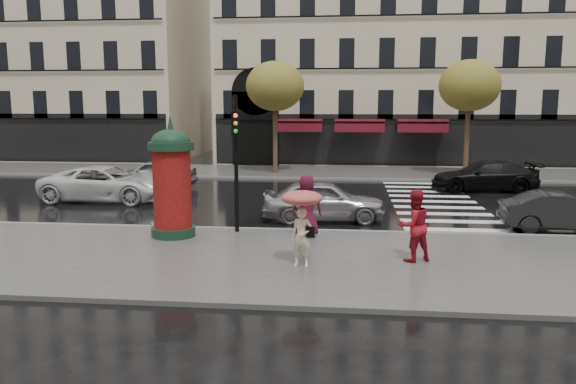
# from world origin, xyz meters

# --- Properties ---
(ground) EXTENTS (160.00, 160.00, 0.00)m
(ground) POSITION_xyz_m (0.00, 0.00, 0.00)
(ground) COLOR black
(ground) RESTS_ON ground
(near_sidewalk) EXTENTS (90.00, 7.00, 0.12)m
(near_sidewalk) POSITION_xyz_m (0.00, -0.50, 0.06)
(near_sidewalk) COLOR #474744
(near_sidewalk) RESTS_ON ground
(far_sidewalk) EXTENTS (90.00, 6.00, 0.12)m
(far_sidewalk) POSITION_xyz_m (0.00, 19.00, 0.06)
(far_sidewalk) COLOR #474744
(far_sidewalk) RESTS_ON ground
(near_kerb) EXTENTS (90.00, 0.25, 0.14)m
(near_kerb) POSITION_xyz_m (0.00, 3.00, 0.07)
(near_kerb) COLOR slate
(near_kerb) RESTS_ON ground
(far_kerb) EXTENTS (90.00, 0.25, 0.14)m
(far_kerb) POSITION_xyz_m (0.00, 16.00, 0.07)
(far_kerb) COLOR slate
(far_kerb) RESTS_ON ground
(zebra_crossing) EXTENTS (3.60, 11.75, 0.01)m
(zebra_crossing) POSITION_xyz_m (6.00, 9.60, 0.01)
(zebra_crossing) COLOR silver
(zebra_crossing) RESTS_ON ground
(bldg_far_corner) EXTENTS (26.00, 14.00, 22.90)m
(bldg_far_corner) POSITION_xyz_m (6.00, 30.00, 11.31)
(bldg_far_corner) COLOR #B7A88C
(bldg_far_corner) RESTS_ON ground
(bldg_far_left) EXTENTS (24.00, 14.00, 22.90)m
(bldg_far_left) POSITION_xyz_m (-22.00, 30.00, 11.31)
(bldg_far_left) COLOR #B7A88C
(bldg_far_left) RESTS_ON ground
(tree_far_left) EXTENTS (3.40, 3.40, 6.64)m
(tree_far_left) POSITION_xyz_m (-2.00, 18.00, 5.17)
(tree_far_left) COLOR #38281C
(tree_far_left) RESTS_ON ground
(tree_far_right) EXTENTS (3.40, 3.40, 6.64)m
(tree_far_right) POSITION_xyz_m (9.00, 18.00, 5.17)
(tree_far_right) COLOR #38281C
(tree_far_right) RESTS_ON ground
(woman_umbrella) EXTENTS (1.04, 1.04, 2.00)m
(woman_umbrella) POSITION_xyz_m (1.15, -1.12, 1.44)
(woman_umbrella) COLOR #F3E1C8
(woman_umbrella) RESTS_ON near_sidewalk
(woman_red) EXTENTS (1.14, 1.04, 1.89)m
(woman_red) POSITION_xyz_m (4.00, -0.36, 1.06)
(woman_red) COLOR maroon
(woman_red) RESTS_ON near_sidewalk
(man_burgundy) EXTENTS (1.05, 0.79, 1.94)m
(man_burgundy) POSITION_xyz_m (1.03, 2.06, 1.09)
(man_burgundy) COLOR #4C0F24
(man_burgundy) RESTS_ON near_sidewalk
(morris_column) EXTENTS (1.39, 1.39, 3.74)m
(morris_column) POSITION_xyz_m (-3.10, 1.71, 1.91)
(morris_column) COLOR #12301F
(morris_column) RESTS_ON near_sidewalk
(traffic_light) EXTENTS (0.30, 0.42, 4.35)m
(traffic_light) POSITION_xyz_m (-1.23, 2.44, 2.76)
(traffic_light) COLOR black
(traffic_light) RESTS_ON near_sidewalk
(car_silver) EXTENTS (4.50, 2.07, 1.49)m
(car_silver) POSITION_xyz_m (1.43, 5.04, 0.75)
(car_silver) COLOR #A1A1A5
(car_silver) RESTS_ON ground
(car_darkgrey) EXTENTS (3.99, 1.54, 1.30)m
(car_darkgrey) POSITION_xyz_m (9.39, 4.20, 0.65)
(car_darkgrey) COLOR black
(car_darkgrey) RESTS_ON ground
(car_white) EXTENTS (5.55, 2.65, 1.53)m
(car_white) POSITION_xyz_m (-8.12, 8.19, 0.76)
(car_white) COLOR silver
(car_white) RESTS_ON ground
(car_black) EXTENTS (5.11, 2.31, 1.45)m
(car_black) POSITION_xyz_m (8.88, 12.92, 0.73)
(car_black) COLOR black
(car_black) RESTS_ON ground
(car_far_silver) EXTENTS (4.38, 2.15, 1.44)m
(car_far_silver) POSITION_xyz_m (-7.40, 12.22, 0.72)
(car_far_silver) COLOR #A8A8AD
(car_far_silver) RESTS_ON ground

